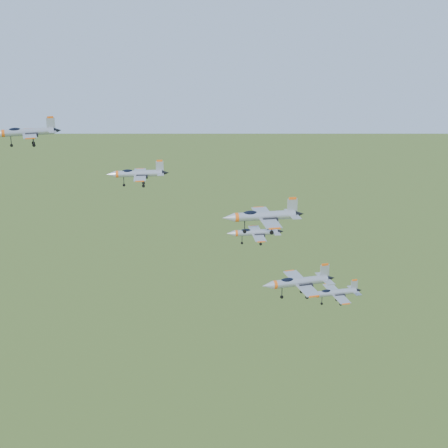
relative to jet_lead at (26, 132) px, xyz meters
name	(u,v)px	position (x,y,z in m)	size (l,w,h in m)	color
jet_lead	(26,132)	(0.00, 0.00, 0.00)	(12.22, 10.05, 3.27)	#979CA3
jet_left_high	(137,173)	(17.48, -10.93, -6.59)	(10.92, 9.23, 2.94)	#979CA3
jet_right_high	(262,216)	(31.06, -34.91, -8.70)	(12.57, 10.55, 3.37)	#979CA3
jet_left_low	(254,232)	(43.21, -3.81, -23.06)	(12.01, 10.15, 3.24)	#979CA3
jet_right_low	(298,282)	(42.28, -25.82, -24.99)	(13.87, 11.49, 3.71)	#979CA3
jet_trail	(334,293)	(58.77, -11.01, -36.18)	(12.42, 10.36, 3.32)	#979CA3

